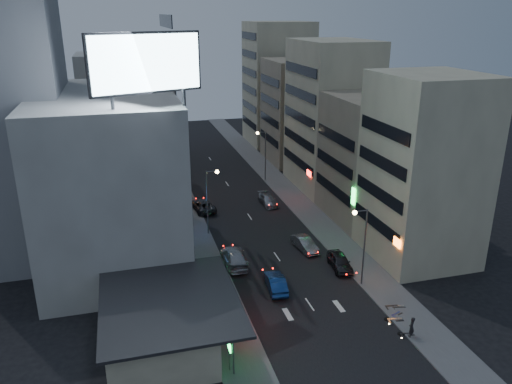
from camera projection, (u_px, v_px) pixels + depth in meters
name	position (u px, v px, depth m)	size (l,w,h in m)	color
ground	(327.00, 329.00, 42.87)	(180.00, 180.00, 0.00)	black
sidewalk_left	(186.00, 211.00, 68.04)	(4.00, 120.00, 0.12)	#4C4C4F
sidewalk_right	(296.00, 200.00, 72.05)	(4.00, 120.00, 0.12)	#4C4C4F
food_court	(160.00, 322.00, 40.52)	(11.00, 13.00, 3.88)	beige
white_building	(111.00, 177.00, 53.68)	(14.00, 24.00, 18.00)	#ACACA8
grey_tower	(13.00, 101.00, 51.42)	(10.00, 14.00, 34.00)	slate
shophouse_near	(423.00, 169.00, 52.75)	(10.00, 11.00, 20.00)	beige
shophouse_mid	(374.00, 158.00, 63.98)	(11.00, 12.00, 16.00)	gray
shophouse_far	(331.00, 116.00, 74.62)	(10.00, 14.00, 22.00)	beige
far_left_a	(120.00, 121.00, 76.38)	(11.00, 10.00, 20.00)	#ACACA8
far_left_b	(117.00, 120.00, 88.89)	(12.00, 10.00, 15.00)	slate
far_right_a	(299.00, 111.00, 89.02)	(11.00, 12.00, 18.00)	gray
far_right_b	(278.00, 84.00, 100.82)	(12.00, 12.00, 24.00)	beige
billboard	(146.00, 64.00, 41.29)	(9.52, 3.75, 6.20)	#595B60
street_lamp_right_near	(362.00, 236.00, 47.97)	(1.60, 0.44, 8.02)	#595B60
street_lamp_left	(210.00, 193.00, 59.51)	(1.60, 0.44, 8.02)	#595B60
street_lamp_right_far	(263.00, 149.00, 78.78)	(1.60, 0.44, 8.02)	#595B60
parked_car_right_near	(340.00, 262.00, 52.77)	(1.87, 4.65, 1.59)	#28292E
parked_car_right_mid	(305.00, 244.00, 56.95)	(1.54, 4.43, 1.46)	gray
parked_car_left	(203.00, 205.00, 68.29)	(2.51, 5.44, 1.51)	#2B2C31
parked_car_right_far	(268.00, 200.00, 70.48)	(1.91, 4.70, 1.36)	#9E9FA6
road_car_blue	(276.00, 283.00, 48.75)	(1.62, 4.66, 1.54)	navy
road_car_silver	(234.00, 257.00, 53.61)	(2.41, 5.92, 1.72)	#9D9EA5
person	(412.00, 327.00, 41.41)	(0.67, 0.44, 1.83)	black
scooter_black_a	(414.00, 327.00, 42.07)	(1.65, 0.55, 1.01)	black
scooter_silver_a	(402.00, 312.00, 44.06)	(1.97, 0.66, 1.21)	#A3A5AA
scooter_blue	(399.00, 306.00, 45.09)	(1.70, 0.57, 1.04)	navy
scooter_black_b	(398.00, 299.00, 46.05)	(1.82, 0.61, 1.11)	black
scooter_silver_b	(405.00, 300.00, 46.01)	(1.65, 0.55, 1.01)	#B4B7BC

